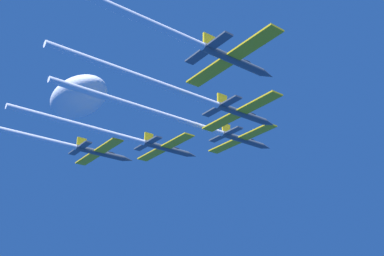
{
  "coord_description": "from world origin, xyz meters",
  "views": [
    {
      "loc": [
        71.38,
        -68.54,
        -40.19
      ],
      "look_at": [
        0.22,
        -15.28,
        -0.24
      ],
      "focal_mm": 42.25,
      "sensor_mm": 36.0,
      "label": 1
    }
  ],
  "objects_px": {
    "jet_right_outer": "(177,35)",
    "jet_left_outer": "(52,141)",
    "jet_left_wing": "(128,138)",
    "jet_lead": "(194,125)",
    "jet_right_wing": "(196,97)"
  },
  "relations": [
    {
      "from": "jet_right_outer",
      "to": "jet_left_outer",
      "type": "bearing_deg",
      "value": -179.97
    },
    {
      "from": "jet_left_wing",
      "to": "jet_lead",
      "type": "bearing_deg",
      "value": 31.56
    },
    {
      "from": "jet_right_wing",
      "to": "jet_left_outer",
      "type": "bearing_deg",
      "value": -160.25
    },
    {
      "from": "jet_lead",
      "to": "jet_right_wing",
      "type": "relative_size",
      "value": 1.13
    },
    {
      "from": "jet_lead",
      "to": "jet_left_wing",
      "type": "relative_size",
      "value": 1.19
    },
    {
      "from": "jet_right_wing",
      "to": "jet_right_outer",
      "type": "relative_size",
      "value": 1.02
    },
    {
      "from": "jet_left_outer",
      "to": "jet_right_outer",
      "type": "distance_m",
      "value": 49.94
    },
    {
      "from": "jet_left_outer",
      "to": "jet_right_outer",
      "type": "xyz_separation_m",
      "value": [
        49.94,
        0.03,
        0.57
      ]
    },
    {
      "from": "jet_right_wing",
      "to": "jet_right_outer",
      "type": "distance_m",
      "value": 18.52
    },
    {
      "from": "jet_left_wing",
      "to": "jet_right_wing",
      "type": "xyz_separation_m",
      "value": [
        26.1,
        -0.43,
        -0.7
      ]
    },
    {
      "from": "jet_left_outer",
      "to": "jet_left_wing",
      "type": "bearing_deg",
      "value": 51.43
    },
    {
      "from": "jet_lead",
      "to": "jet_left_wing",
      "type": "height_order",
      "value": "jet_lead"
    },
    {
      "from": "jet_left_wing",
      "to": "jet_right_wing",
      "type": "relative_size",
      "value": 0.95
    },
    {
      "from": "jet_left_wing",
      "to": "jet_right_outer",
      "type": "relative_size",
      "value": 0.97
    },
    {
      "from": "jet_left_wing",
      "to": "jet_right_wing",
      "type": "height_order",
      "value": "jet_left_wing"
    }
  ]
}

